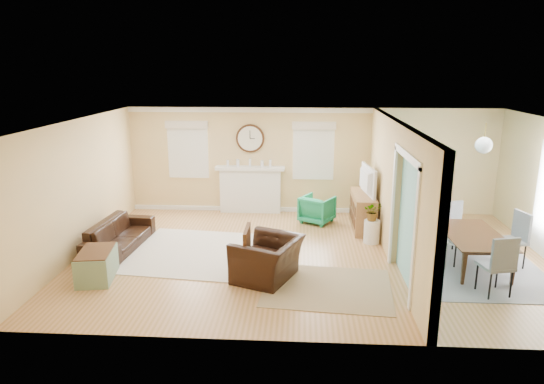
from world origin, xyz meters
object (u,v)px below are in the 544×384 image
at_px(green_chair, 317,209).
at_px(sofa, 119,234).
at_px(dining_table, 473,250).
at_px(credenza, 363,211).
at_px(eames_chair, 267,259).

bearing_deg(green_chair, sofa, 54.83).
bearing_deg(sofa, dining_table, -90.62).
height_order(green_chair, credenza, credenza).
bearing_deg(eames_chair, dining_table, 124.10).
xyz_separation_m(sofa, dining_table, (6.79, -0.50, 0.03)).
relative_size(green_chair, dining_table, 0.39).
bearing_deg(green_chair, dining_table, 168.21).
xyz_separation_m(sofa, green_chair, (4.02, 1.92, 0.03)).
relative_size(eames_chair, green_chair, 1.59).
distance_m(sofa, dining_table, 6.81).
bearing_deg(dining_table, eames_chair, 100.31).
distance_m(green_chair, dining_table, 3.68).
bearing_deg(dining_table, sofa, 84.43).
bearing_deg(sofa, eames_chair, -108.79).
relative_size(green_chair, credenza, 0.51).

